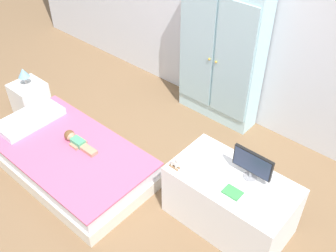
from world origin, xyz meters
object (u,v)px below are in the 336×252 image
nightstand (30,99)px  book_green (233,192)px  bed (70,159)px  rocking_horse_toy (175,163)px  wardrobe (221,55)px  tv_monitor (252,164)px  tv_stand (230,200)px  doll (75,139)px  table_lamp (23,74)px

nightstand → book_green: bearing=1.8°
bed → rocking_horse_toy: rocking_horse_toy is taller
wardrobe → tv_monitor: (1.00, -1.03, -0.09)m
bed → nightstand: 1.08m
tv_stand → nightstand: bearing=-175.4°
rocking_horse_toy → book_green: 0.48m
bed → doll: 0.20m
wardrobe → tv_stand: wardrobe is taller
tv_monitor → rocking_horse_toy: tv_monitor is taller
wardrobe → tv_monitor: wardrobe is taller
tv_monitor → table_lamp: bearing=-173.5°
doll → table_lamp: 1.06m
tv_monitor → book_green: size_ratio=2.39×
bed → table_lamp: size_ratio=8.13×
tv_monitor → doll: bearing=-162.6°
tv_stand → table_lamp: bearing=-175.4°
nightstand → book_green: 2.55m
bed → tv_stand: (1.42, 0.48, 0.11)m
doll → nightstand: 1.05m
wardrobe → nightstand: bearing=-139.5°
tv_stand → tv_monitor: size_ratio=3.05×
bed → book_green: bearing=13.4°
doll → wardrobe: wardrobe is taller
nightstand → rocking_horse_toy: size_ratio=3.47×
nightstand → rocking_horse_toy: rocking_horse_toy is taller
doll → book_green: book_green is taller
doll → rocking_horse_toy: bearing=10.2°
tv_stand → tv_monitor: bearing=47.8°
bed → tv_monitor: bearing=20.7°
table_lamp → book_green: bearing=1.8°
wardrobe → tv_monitor: size_ratio=4.64×
bed → doll: (-0.01, 0.09, 0.18)m
table_lamp → tv_stand: 2.48m
doll → nightstand: (-1.03, 0.18, -0.13)m
wardrobe → bed: bearing=-107.4°
nightstand → tv_monitor: tv_monitor is taller
wardrobe → book_green: bearing=-51.3°
bed → book_green: 1.58m
doll → table_lamp: (-1.03, 0.18, 0.19)m
wardrobe → tv_stand: bearing=-50.5°
table_lamp → rocking_horse_toy: bearing=0.1°
bed → rocking_horse_toy: 1.14m
tv_monitor → rocking_horse_toy: bearing=-149.1°
nightstand → table_lamp: (0.00, 0.00, 0.32)m
wardrobe → rocking_horse_toy: wardrobe is taller
book_green → table_lamp: bearing=-178.2°
bed → tv_monitor: tv_monitor is taller
doll → book_green: size_ratio=2.97×
bed → table_lamp: bearing=165.1°
table_lamp → tv_stand: bearing=4.6°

